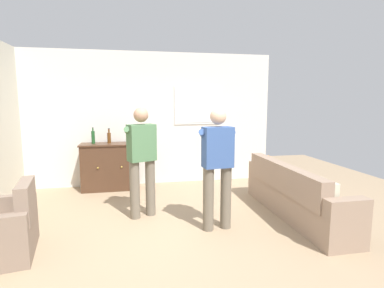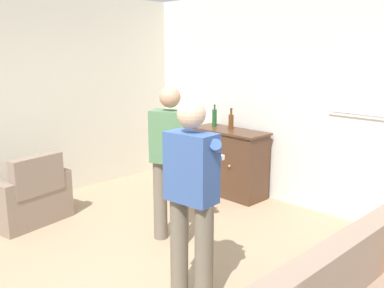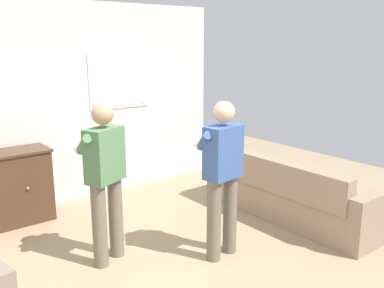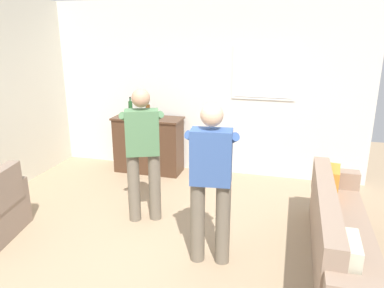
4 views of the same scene
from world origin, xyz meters
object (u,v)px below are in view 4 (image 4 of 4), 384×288
sideboard_cabinet (149,145)px  bottle_wine_green (148,110)px  couch (339,238)px  bottle_liquor_amber (131,108)px  person_standing_right (211,177)px  person_standing_left (143,149)px

sideboard_cabinet → bottle_wine_green: bearing=104.2°
couch → bottle_liquor_amber: bearing=146.9°
bottle_wine_green → person_standing_right: bearing=-55.5°
bottle_wine_green → person_standing_left: (0.60, -1.66, -0.12)m
couch → person_standing_right: bearing=-169.9°
bottle_liquor_amber → person_standing_right: (1.90, -2.30, -0.14)m
couch → person_standing_left: size_ratio=1.46×
sideboard_cabinet → bottle_wine_green: (-0.01, 0.06, 0.58)m
sideboard_cabinet → person_standing_left: 1.76m
bottle_wine_green → sideboard_cabinet: bearing=-75.8°
couch → person_standing_right: 1.44m
sideboard_cabinet → person_standing_left: size_ratio=0.69×
bottle_liquor_amber → person_standing_right: bearing=-50.5°
couch → bottle_wine_green: size_ratio=8.23×
couch → person_standing_left: person_standing_left is taller
bottle_wine_green → person_standing_left: 1.77m
couch → person_standing_left: (-2.28, 0.43, 0.61)m
sideboard_cabinet → bottle_liquor_amber: size_ratio=3.59×
person_standing_right → person_standing_left: bearing=146.6°
couch → sideboard_cabinet: sideboard_cabinet is taller
couch → bottle_wine_green: 3.63m
sideboard_cabinet → person_standing_right: 2.80m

